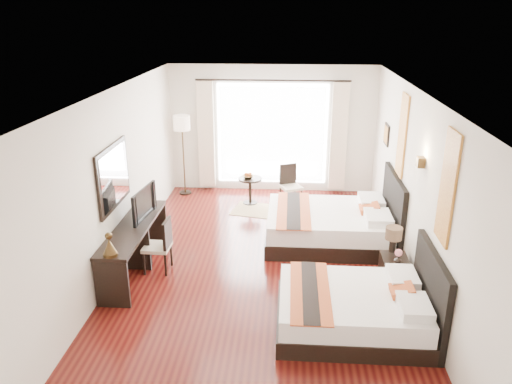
# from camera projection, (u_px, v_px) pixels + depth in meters

# --- Properties ---
(floor) EXTENTS (4.50, 7.50, 0.01)m
(floor) POSITION_uv_depth(u_px,v_px,m) (262.00, 269.00, 7.94)
(floor) COLOR #3A0B0A
(floor) RESTS_ON ground
(ceiling) EXTENTS (4.50, 7.50, 0.02)m
(ceiling) POSITION_uv_depth(u_px,v_px,m) (263.00, 93.00, 6.98)
(ceiling) COLOR white
(ceiling) RESTS_ON wall_headboard
(wall_headboard) EXTENTS (0.01, 7.50, 2.80)m
(wall_headboard) POSITION_uv_depth(u_px,v_px,m) (415.00, 190.00, 7.31)
(wall_headboard) COLOR silver
(wall_headboard) RESTS_ON floor
(wall_desk) EXTENTS (0.01, 7.50, 2.80)m
(wall_desk) POSITION_uv_depth(u_px,v_px,m) (116.00, 183.00, 7.61)
(wall_desk) COLOR silver
(wall_desk) RESTS_ON floor
(wall_window) EXTENTS (4.50, 0.01, 2.80)m
(wall_window) POSITION_uv_depth(u_px,v_px,m) (272.00, 130.00, 10.97)
(wall_window) COLOR silver
(wall_window) RESTS_ON floor
(wall_entry) EXTENTS (4.50, 0.01, 2.80)m
(wall_entry) POSITION_uv_depth(u_px,v_px,m) (235.00, 343.00, 3.95)
(wall_entry) COLOR silver
(wall_entry) RESTS_ON floor
(window_glass) EXTENTS (2.40, 0.02, 2.20)m
(window_glass) POSITION_uv_depth(u_px,v_px,m) (272.00, 134.00, 10.99)
(window_glass) COLOR white
(window_glass) RESTS_ON wall_window
(sheer_curtain) EXTENTS (2.30, 0.02, 2.10)m
(sheer_curtain) POSITION_uv_depth(u_px,v_px,m) (272.00, 135.00, 10.93)
(sheer_curtain) COLOR white
(sheer_curtain) RESTS_ON wall_window
(drape_left) EXTENTS (0.35, 0.14, 2.35)m
(drape_left) POSITION_uv_depth(u_px,v_px,m) (206.00, 135.00, 10.99)
(drape_left) COLOR beige
(drape_left) RESTS_ON floor
(drape_right) EXTENTS (0.35, 0.14, 2.35)m
(drape_right) POSITION_uv_depth(u_px,v_px,m) (339.00, 137.00, 10.81)
(drape_right) COLOR beige
(drape_right) RESTS_ON floor
(art_panel_near) EXTENTS (0.03, 0.50, 1.35)m
(art_panel_near) POSITION_uv_depth(u_px,v_px,m) (448.00, 188.00, 5.76)
(art_panel_near) COLOR #963F15
(art_panel_near) RESTS_ON wall_headboard
(art_panel_far) EXTENTS (0.03, 0.50, 1.35)m
(art_panel_far) POSITION_uv_depth(u_px,v_px,m) (402.00, 135.00, 8.15)
(art_panel_far) COLOR #963F15
(art_panel_far) RESTS_ON wall_headboard
(wall_sconce) EXTENTS (0.10, 0.14, 0.14)m
(wall_sconce) POSITION_uv_depth(u_px,v_px,m) (420.00, 162.00, 6.83)
(wall_sconce) COLOR #3F2D16
(wall_sconce) RESTS_ON wall_headboard
(mirror_frame) EXTENTS (0.04, 1.25, 0.95)m
(mirror_frame) POSITION_uv_depth(u_px,v_px,m) (113.00, 176.00, 7.42)
(mirror_frame) COLOR black
(mirror_frame) RESTS_ON wall_desk
(mirror_glass) EXTENTS (0.01, 1.12, 0.82)m
(mirror_glass) POSITION_uv_depth(u_px,v_px,m) (115.00, 176.00, 7.42)
(mirror_glass) COLOR white
(mirror_glass) RESTS_ON mirror_frame
(bed_near) EXTENTS (1.95, 1.52, 1.10)m
(bed_near) POSITION_uv_depth(u_px,v_px,m) (359.00, 308.00, 6.40)
(bed_near) COLOR black
(bed_near) RESTS_ON floor
(bed_far) EXTENTS (2.22, 1.73, 1.25)m
(bed_far) POSITION_uv_depth(u_px,v_px,m) (333.00, 225.00, 8.78)
(bed_far) COLOR black
(bed_far) RESTS_ON floor
(nightstand) EXTENTS (0.38, 0.47, 0.45)m
(nightstand) POSITION_uv_depth(u_px,v_px,m) (394.00, 271.00, 7.43)
(nightstand) COLOR black
(nightstand) RESTS_ON floor
(table_lamp) EXTENTS (0.25, 0.25, 0.39)m
(table_lamp) POSITION_uv_depth(u_px,v_px,m) (394.00, 235.00, 7.34)
(table_lamp) COLOR black
(table_lamp) RESTS_ON nightstand
(vase) EXTENTS (0.12, 0.12, 0.12)m
(vase) POSITION_uv_depth(u_px,v_px,m) (398.00, 257.00, 7.13)
(vase) COLOR black
(vase) RESTS_ON nightstand
(console_desk) EXTENTS (0.50, 2.20, 0.76)m
(console_desk) POSITION_uv_depth(u_px,v_px,m) (135.00, 248.00, 7.81)
(console_desk) COLOR black
(console_desk) RESTS_ON floor
(television) EXTENTS (0.22, 0.86, 0.49)m
(television) POSITION_uv_depth(u_px,v_px,m) (139.00, 203.00, 7.92)
(television) COLOR black
(television) RESTS_ON console_desk
(bronze_figurine) EXTENTS (0.20, 0.20, 0.30)m
(bronze_figurine) POSITION_uv_depth(u_px,v_px,m) (110.00, 246.00, 6.69)
(bronze_figurine) COLOR #3F2D16
(bronze_figurine) RESTS_ON console_desk
(desk_chair) EXTENTS (0.41, 0.41, 0.87)m
(desk_chair) POSITION_uv_depth(u_px,v_px,m) (159.00, 255.00, 7.82)
(desk_chair) COLOR #B6A58C
(desk_chair) RESTS_ON floor
(floor_lamp) EXTENTS (0.36, 0.36, 1.77)m
(floor_lamp) POSITION_uv_depth(u_px,v_px,m) (182.00, 128.00, 10.68)
(floor_lamp) COLOR black
(floor_lamp) RESTS_ON floor
(side_table) EXTENTS (0.49, 0.49, 0.57)m
(side_table) POSITION_uv_depth(u_px,v_px,m) (250.00, 191.00, 10.52)
(side_table) COLOR black
(side_table) RESTS_ON floor
(fruit_bowl) EXTENTS (0.28, 0.28, 0.06)m
(fruit_bowl) POSITION_uv_depth(u_px,v_px,m) (248.00, 177.00, 10.41)
(fruit_bowl) COLOR #4B301B
(fruit_bowl) RESTS_ON side_table
(window_chair) EXTENTS (0.53, 0.53, 0.86)m
(window_chair) POSITION_uv_depth(u_px,v_px,m) (291.00, 193.00, 10.46)
(window_chair) COLOR #B6A58C
(window_chair) RESTS_ON floor
(jute_rug) EXTENTS (1.28, 0.99, 0.01)m
(jute_rug) POSITION_uv_depth(u_px,v_px,m) (261.00, 210.00, 10.23)
(jute_rug) COLOR tan
(jute_rug) RESTS_ON floor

